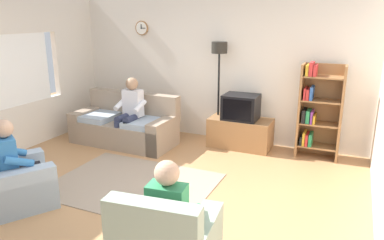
{
  "coord_description": "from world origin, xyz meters",
  "views": [
    {
      "loc": [
        2.42,
        -3.84,
        2.3
      ],
      "look_at": [
        0.33,
        0.84,
        0.84
      ],
      "focal_mm": 34.41,
      "sensor_mm": 36.0,
      "label": 1
    }
  ],
  "objects_px": {
    "armchair_near_window": "(11,184)",
    "couch": "(125,126)",
    "bookshelf": "(317,110)",
    "floor_lamp": "(219,65)",
    "tv_stand": "(240,133)",
    "person_on_couch": "(130,109)",
    "person_in_right_armchair": "(171,211)",
    "person_in_left_armchair": "(16,159)",
    "tv": "(241,107)"
  },
  "relations": [
    {
      "from": "tv_stand",
      "to": "armchair_near_window",
      "type": "height_order",
      "value": "armchair_near_window"
    },
    {
      "from": "couch",
      "to": "tv_stand",
      "type": "bearing_deg",
      "value": 17.82
    },
    {
      "from": "bookshelf",
      "to": "floor_lamp",
      "type": "height_order",
      "value": "floor_lamp"
    },
    {
      "from": "tv_stand",
      "to": "person_in_right_armchair",
      "type": "height_order",
      "value": "person_in_right_armchair"
    },
    {
      "from": "couch",
      "to": "tv",
      "type": "distance_m",
      "value": 2.16
    },
    {
      "from": "person_in_left_armchair",
      "to": "person_in_right_armchair",
      "type": "bearing_deg",
      "value": -7.9
    },
    {
      "from": "bookshelf",
      "to": "tv_stand",
      "type": "bearing_deg",
      "value": -176.7
    },
    {
      "from": "person_in_left_armchair",
      "to": "armchair_near_window",
      "type": "bearing_deg",
      "value": -121.23
    },
    {
      "from": "bookshelf",
      "to": "person_on_couch",
      "type": "height_order",
      "value": "bookshelf"
    },
    {
      "from": "couch",
      "to": "person_in_right_armchair",
      "type": "bearing_deg",
      "value": -49.42
    },
    {
      "from": "floor_lamp",
      "to": "tv_stand",
      "type": "bearing_deg",
      "value": -11.98
    },
    {
      "from": "armchair_near_window",
      "to": "person_on_couch",
      "type": "bearing_deg",
      "value": 86.94
    },
    {
      "from": "tv",
      "to": "bookshelf",
      "type": "relative_size",
      "value": 0.38
    },
    {
      "from": "couch",
      "to": "person_in_left_armchair",
      "type": "distance_m",
      "value": 2.52
    },
    {
      "from": "tv_stand",
      "to": "person_in_right_armchair",
      "type": "xyz_separation_m",
      "value": [
        0.39,
        -3.46,
        0.34
      ]
    },
    {
      "from": "armchair_near_window",
      "to": "couch",
      "type": "bearing_deg",
      "value": 91.45
    },
    {
      "from": "tv",
      "to": "person_on_couch",
      "type": "distance_m",
      "value": 1.96
    },
    {
      "from": "couch",
      "to": "person_on_couch",
      "type": "relative_size",
      "value": 1.54
    },
    {
      "from": "tv_stand",
      "to": "floor_lamp",
      "type": "xyz_separation_m",
      "value": [
        -0.47,
        0.1,
        1.19
      ]
    },
    {
      "from": "armchair_near_window",
      "to": "person_in_right_armchair",
      "type": "xyz_separation_m",
      "value": [
        2.35,
        -0.24,
        0.32
      ]
    },
    {
      "from": "bookshelf",
      "to": "floor_lamp",
      "type": "relative_size",
      "value": 0.86
    },
    {
      "from": "couch",
      "to": "person_in_right_armchair",
      "type": "height_order",
      "value": "person_in_right_armchair"
    },
    {
      "from": "tv",
      "to": "armchair_near_window",
      "type": "distance_m",
      "value": 3.77
    },
    {
      "from": "couch",
      "to": "person_in_right_armchair",
      "type": "relative_size",
      "value": 1.71
    },
    {
      "from": "tv",
      "to": "person_on_couch",
      "type": "height_order",
      "value": "person_on_couch"
    },
    {
      "from": "person_in_left_armchair",
      "to": "bookshelf",
      "type": "bearing_deg",
      "value": 45.42
    },
    {
      "from": "tv_stand",
      "to": "person_on_couch",
      "type": "relative_size",
      "value": 0.89
    },
    {
      "from": "tv_stand",
      "to": "armchair_near_window",
      "type": "xyz_separation_m",
      "value": [
        -1.95,
        -3.22,
        0.03
      ]
    },
    {
      "from": "couch",
      "to": "tv",
      "type": "xyz_separation_m",
      "value": [
        2.02,
        0.62,
        0.43
      ]
    },
    {
      "from": "tv",
      "to": "floor_lamp",
      "type": "relative_size",
      "value": 0.32
    },
    {
      "from": "bookshelf",
      "to": "person_in_left_armchair",
      "type": "xyz_separation_m",
      "value": [
        -3.17,
        -3.22,
        -0.19
      ]
    },
    {
      "from": "tv_stand",
      "to": "armchair_near_window",
      "type": "relative_size",
      "value": 0.94
    },
    {
      "from": "tv",
      "to": "person_on_couch",
      "type": "xyz_separation_m",
      "value": [
        -1.82,
        -0.73,
        -0.05
      ]
    },
    {
      "from": "bookshelf",
      "to": "floor_lamp",
      "type": "distance_m",
      "value": 1.85
    },
    {
      "from": "tv",
      "to": "person_in_left_armchair",
      "type": "bearing_deg",
      "value": -121.42
    },
    {
      "from": "bookshelf",
      "to": "tv",
      "type": "bearing_deg",
      "value": -175.59
    },
    {
      "from": "couch",
      "to": "armchair_near_window",
      "type": "relative_size",
      "value": 1.64
    },
    {
      "from": "armchair_near_window",
      "to": "person_in_right_armchair",
      "type": "relative_size",
      "value": 1.04
    },
    {
      "from": "tv",
      "to": "person_in_left_armchair",
      "type": "xyz_separation_m",
      "value": [
        -1.91,
        -3.12,
        -0.14
      ]
    },
    {
      "from": "tv",
      "to": "person_in_right_armchair",
      "type": "xyz_separation_m",
      "value": [
        0.39,
        -3.44,
        -0.14
      ]
    },
    {
      "from": "floor_lamp",
      "to": "person_in_left_armchair",
      "type": "xyz_separation_m",
      "value": [
        -1.44,
        -3.24,
        -0.85
      ]
    },
    {
      "from": "person_on_couch",
      "to": "person_in_right_armchair",
      "type": "relative_size",
      "value": 1.11
    },
    {
      "from": "bookshelf",
      "to": "armchair_near_window",
      "type": "relative_size",
      "value": 1.36
    },
    {
      "from": "bookshelf",
      "to": "person_in_right_armchair",
      "type": "distance_m",
      "value": 3.65
    },
    {
      "from": "armchair_near_window",
      "to": "bookshelf",
      "type": "bearing_deg",
      "value": 45.68
    },
    {
      "from": "person_in_right_armchair",
      "to": "person_in_left_armchair",
      "type": "bearing_deg",
      "value": 172.1
    },
    {
      "from": "floor_lamp",
      "to": "person_in_right_armchair",
      "type": "distance_m",
      "value": 3.76
    },
    {
      "from": "person_in_right_armchair",
      "to": "tv",
      "type": "bearing_deg",
      "value": 96.53
    },
    {
      "from": "tv_stand",
      "to": "floor_lamp",
      "type": "distance_m",
      "value": 1.28
    },
    {
      "from": "couch",
      "to": "tv_stand",
      "type": "distance_m",
      "value": 2.12
    }
  ]
}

